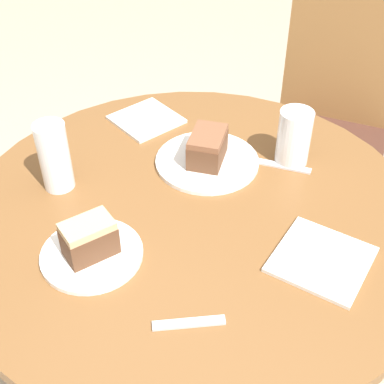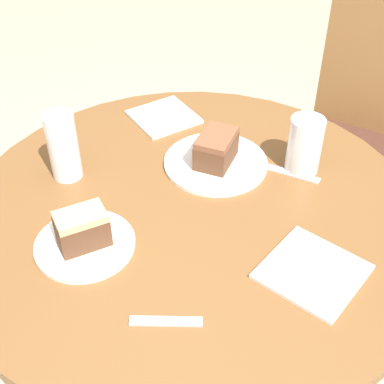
# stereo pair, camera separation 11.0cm
# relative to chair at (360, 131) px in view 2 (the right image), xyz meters

# --- Properties ---
(table) EXTENTS (0.98, 0.98, 0.76)m
(table) POSITION_rel_chair_xyz_m (-0.04, -0.90, 0.10)
(table) COLOR brown
(table) RESTS_ON ground_plane
(chair) EXTENTS (0.47, 0.48, 0.97)m
(chair) POSITION_rel_chair_xyz_m (0.00, 0.00, 0.00)
(chair) COLOR olive
(chair) RESTS_ON ground_plane
(plate_near) EXTENTS (0.24, 0.24, 0.01)m
(plate_near) POSITION_rel_chair_xyz_m (-0.08, -0.75, 0.27)
(plate_near) COLOR white
(plate_near) RESTS_ON table
(plate_far) EXTENTS (0.19, 0.19, 0.01)m
(plate_far) POSITION_rel_chair_xyz_m (-0.13, -1.12, 0.27)
(plate_far) COLOR white
(plate_far) RESTS_ON table
(cake_slice_near) EXTENTS (0.10, 0.12, 0.07)m
(cake_slice_near) POSITION_rel_chair_xyz_m (-0.08, -0.75, 0.31)
(cake_slice_near) COLOR brown
(cake_slice_near) RESTS_ON plate_near
(cake_slice_far) EXTENTS (0.10, 0.11, 0.07)m
(cake_slice_far) POSITION_rel_chair_xyz_m (-0.13, -1.12, 0.31)
(cake_slice_far) COLOR brown
(cake_slice_far) RESTS_ON plate_far
(glass_lemonade) EXTENTS (0.08, 0.08, 0.13)m
(glass_lemonade) POSITION_rel_chair_xyz_m (0.08, -0.65, 0.33)
(glass_lemonade) COLOR beige
(glass_lemonade) RESTS_ON table
(glass_water) EXTENTS (0.07, 0.07, 0.16)m
(glass_water) POSITION_rel_chair_xyz_m (-0.33, -0.99, 0.34)
(glass_water) COLOR silver
(glass_water) RESTS_ON table
(napkin_stack) EXTENTS (0.17, 0.17, 0.01)m
(napkin_stack) POSITION_rel_chair_xyz_m (0.25, -0.92, 0.27)
(napkin_stack) COLOR silver
(napkin_stack) RESTS_ON table
(fork) EXTENTS (0.19, 0.05, 0.00)m
(fork) POSITION_rel_chair_xyz_m (0.05, -0.68, 0.27)
(fork) COLOR silver
(fork) RESTS_ON table
(spoon) EXTENTS (0.11, 0.09, 0.00)m
(spoon) POSITION_rel_chair_xyz_m (0.11, -1.16, 0.27)
(spoon) COLOR silver
(spoon) RESTS_ON table
(napkin_side) EXTENTS (0.19, 0.19, 0.01)m
(napkin_side) POSITION_rel_chair_xyz_m (-0.31, -0.67, 0.27)
(napkin_side) COLOR silver
(napkin_side) RESTS_ON table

